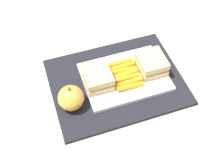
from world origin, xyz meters
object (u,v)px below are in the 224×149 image
object	(u,v)px
food_tray	(125,77)
sandwich_half_right	(98,78)
sandwich_half_left	(151,64)
carrot_sticks_bundle	(125,74)
apple	(71,98)

from	to	relation	value
food_tray	sandwich_half_right	xyz separation A→B (m)	(0.08, 0.00, 0.03)
sandwich_half_left	carrot_sticks_bundle	size ratio (longest dim) A/B	0.78
sandwich_half_left	carrot_sticks_bundle	bearing A→B (deg)	0.06
sandwich_half_left	food_tray	bearing A→B (deg)	0.00
sandwich_half_right	food_tray	bearing A→B (deg)	180.00
sandwich_half_right	carrot_sticks_bundle	xyz separation A→B (m)	(-0.08, 0.00, -0.02)
sandwich_half_right	apple	bearing A→B (deg)	25.88
carrot_sticks_bundle	apple	world-z (taller)	apple
food_tray	sandwich_half_left	distance (m)	0.08
food_tray	sandwich_half_right	world-z (taller)	sandwich_half_right
sandwich_half_right	apple	distance (m)	0.09
food_tray	carrot_sticks_bundle	xyz separation A→B (m)	(-0.00, 0.00, 0.01)
food_tray	sandwich_half_left	xyz separation A→B (m)	(-0.08, 0.00, 0.03)
carrot_sticks_bundle	apple	distance (m)	0.17
food_tray	sandwich_half_right	bearing A→B (deg)	0.00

